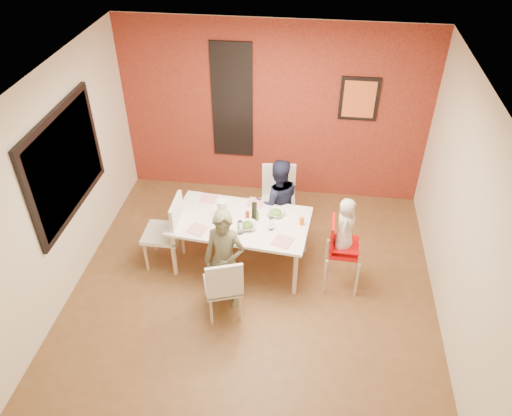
# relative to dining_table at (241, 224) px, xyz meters

# --- Properties ---
(ground) EXTENTS (4.50, 4.50, 0.00)m
(ground) POSITION_rel_dining_table_xyz_m (0.22, -0.46, -0.65)
(ground) COLOR brown
(ground) RESTS_ON ground
(ceiling) EXTENTS (4.50, 4.50, 0.02)m
(ceiling) POSITION_rel_dining_table_xyz_m (0.22, -0.46, 2.05)
(ceiling) COLOR silver
(ceiling) RESTS_ON wall_back
(wall_back) EXTENTS (4.50, 0.02, 2.70)m
(wall_back) POSITION_rel_dining_table_xyz_m (0.22, 1.79, 0.70)
(wall_back) COLOR beige
(wall_back) RESTS_ON ground
(wall_front) EXTENTS (4.50, 0.02, 2.70)m
(wall_front) POSITION_rel_dining_table_xyz_m (0.22, -2.71, 0.70)
(wall_front) COLOR beige
(wall_front) RESTS_ON ground
(wall_left) EXTENTS (0.02, 4.50, 2.70)m
(wall_left) POSITION_rel_dining_table_xyz_m (-2.03, -0.46, 0.70)
(wall_left) COLOR beige
(wall_left) RESTS_ON ground
(wall_right) EXTENTS (0.02, 4.50, 2.70)m
(wall_right) POSITION_rel_dining_table_xyz_m (2.47, -0.46, 0.70)
(wall_right) COLOR beige
(wall_right) RESTS_ON ground
(brick_accent_wall) EXTENTS (4.50, 0.02, 2.70)m
(brick_accent_wall) POSITION_rel_dining_table_xyz_m (0.22, 1.77, 0.70)
(brick_accent_wall) COLOR maroon
(brick_accent_wall) RESTS_ON ground
(picture_window_frame) EXTENTS (0.05, 1.70, 1.30)m
(picture_window_frame) POSITION_rel_dining_table_xyz_m (-2.00, -0.26, 0.90)
(picture_window_frame) COLOR black
(picture_window_frame) RESTS_ON wall_left
(picture_window_pane) EXTENTS (0.02, 1.55, 1.15)m
(picture_window_pane) POSITION_rel_dining_table_xyz_m (-1.99, -0.26, 0.90)
(picture_window_pane) COLOR black
(picture_window_pane) RESTS_ON wall_left
(glassblock_strip) EXTENTS (0.55, 0.03, 1.70)m
(glassblock_strip) POSITION_rel_dining_table_xyz_m (-0.38, 1.75, 0.85)
(glassblock_strip) COLOR silver
(glassblock_strip) RESTS_ON wall_back
(glassblock_surround) EXTENTS (0.60, 0.03, 1.76)m
(glassblock_surround) POSITION_rel_dining_table_xyz_m (-0.38, 1.75, 0.85)
(glassblock_surround) COLOR black
(glassblock_surround) RESTS_ON wall_back
(art_print_frame) EXTENTS (0.54, 0.03, 0.64)m
(art_print_frame) POSITION_rel_dining_table_xyz_m (1.42, 1.75, 1.00)
(art_print_frame) COLOR black
(art_print_frame) RESTS_ON wall_back
(art_print_canvas) EXTENTS (0.44, 0.01, 0.54)m
(art_print_canvas) POSITION_rel_dining_table_xyz_m (1.42, 1.73, 1.00)
(art_print_canvas) COLOR orange
(art_print_canvas) RESTS_ON wall_back
(dining_table) EXTENTS (1.80, 1.11, 0.71)m
(dining_table) POSITION_rel_dining_table_xyz_m (0.00, 0.00, 0.00)
(dining_table) COLOR white
(dining_table) RESTS_ON ground
(chair_near) EXTENTS (0.53, 0.53, 0.90)m
(chair_near) POSITION_rel_dining_table_xyz_m (-0.05, -0.94, -0.15)
(chair_near) COLOR beige
(chair_near) RESTS_ON ground
(chair_far) EXTENTS (0.51, 0.51, 1.00)m
(chair_far) POSITION_rel_dining_table_xyz_m (0.41, 0.81, -0.09)
(chair_far) COLOR beige
(chair_far) RESTS_ON ground
(chair_left) EXTENTS (0.47, 0.47, 1.02)m
(chair_left) POSITION_rel_dining_table_xyz_m (-0.91, -0.12, -0.08)
(chair_left) COLOR silver
(chair_left) RESTS_ON ground
(high_chair) EXTENTS (0.43, 0.43, 0.99)m
(high_chair) POSITION_rel_dining_table_xyz_m (1.26, -0.22, -0.06)
(high_chair) COLOR red
(high_chair) RESTS_ON ground
(child_near) EXTENTS (0.52, 0.37, 1.34)m
(child_near) POSITION_rel_dining_table_xyz_m (-0.07, -0.71, 0.02)
(child_near) COLOR brown
(child_near) RESTS_ON ground
(child_far) EXTENTS (0.72, 0.62, 1.28)m
(child_far) POSITION_rel_dining_table_xyz_m (0.42, 0.56, -0.01)
(child_far) COLOR #161932
(child_far) RESTS_ON ground
(toddler) EXTENTS (0.28, 0.38, 0.72)m
(toddler) POSITION_rel_dining_table_xyz_m (1.28, -0.22, 0.29)
(toddler) COLOR beige
(toddler) RESTS_ON high_chair
(plate_near_left) EXTENTS (0.27, 0.27, 0.01)m
(plate_near_left) POSITION_rel_dining_table_xyz_m (-0.49, -0.25, 0.07)
(plate_near_left) COLOR white
(plate_near_left) RESTS_ON dining_table
(plate_far_mid) EXTENTS (0.24, 0.24, 0.01)m
(plate_far_mid) POSITION_rel_dining_table_xyz_m (0.14, 0.39, 0.07)
(plate_far_mid) COLOR white
(plate_far_mid) RESTS_ON dining_table
(plate_near_right) EXTENTS (0.28, 0.28, 0.01)m
(plate_near_right) POSITION_rel_dining_table_xyz_m (0.56, -0.34, 0.07)
(plate_near_right) COLOR white
(plate_near_right) RESTS_ON dining_table
(plate_far_left) EXTENTS (0.23, 0.23, 0.01)m
(plate_far_left) POSITION_rel_dining_table_xyz_m (-0.50, 0.40, 0.07)
(plate_far_left) COLOR white
(plate_far_left) RESTS_ON dining_table
(salad_bowl_a) EXTENTS (0.27, 0.27, 0.06)m
(salad_bowl_a) POSITION_rel_dining_table_xyz_m (0.10, -0.13, 0.09)
(salad_bowl_a) COLOR white
(salad_bowl_a) RESTS_ON dining_table
(salad_bowl_b) EXTENTS (0.27, 0.27, 0.05)m
(salad_bowl_b) POSITION_rel_dining_table_xyz_m (0.43, 0.18, 0.09)
(salad_bowl_b) COLOR silver
(salad_bowl_b) RESTS_ON dining_table
(wine_bottle) EXTENTS (0.07, 0.07, 0.26)m
(wine_bottle) POSITION_rel_dining_table_xyz_m (0.17, 0.04, 0.19)
(wine_bottle) COLOR black
(wine_bottle) RESTS_ON dining_table
(wine_glass_a) EXTENTS (0.06, 0.06, 0.19)m
(wine_glass_a) POSITION_rel_dining_table_xyz_m (0.04, -0.26, 0.16)
(wine_glass_a) COLOR white
(wine_glass_a) RESTS_ON dining_table
(wine_glass_b) EXTENTS (0.06, 0.06, 0.18)m
(wine_glass_b) POSITION_rel_dining_table_xyz_m (0.40, -0.13, 0.15)
(wine_glass_b) COLOR white
(wine_glass_b) RESTS_ON dining_table
(paper_towel_roll) EXTENTS (0.12, 0.12, 0.27)m
(paper_towel_roll) POSITION_rel_dining_table_xyz_m (-0.23, 0.01, 0.20)
(paper_towel_roll) COLOR silver
(paper_towel_roll) RESTS_ON dining_table
(condiment_red) EXTENTS (0.04, 0.04, 0.14)m
(condiment_red) POSITION_rel_dining_table_xyz_m (0.09, 0.01, 0.14)
(condiment_red) COLOR red
(condiment_red) RESTS_ON dining_table
(condiment_green) EXTENTS (0.04, 0.04, 0.15)m
(condiment_green) POSITION_rel_dining_table_xyz_m (0.21, 0.03, 0.14)
(condiment_green) COLOR #3B7928
(condiment_green) RESTS_ON dining_table
(condiment_brown) EXTENTS (0.03, 0.03, 0.12)m
(condiment_brown) POSITION_rel_dining_table_xyz_m (0.08, 0.03, 0.13)
(condiment_brown) COLOR brown
(condiment_brown) RESTS_ON dining_table
(sippy_cup) EXTENTS (0.06, 0.06, 0.10)m
(sippy_cup) POSITION_rel_dining_table_xyz_m (0.77, 0.02, 0.11)
(sippy_cup) COLOR #D06017
(sippy_cup) RESTS_ON dining_table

